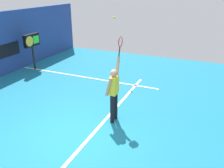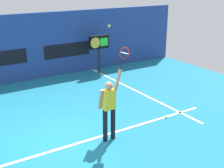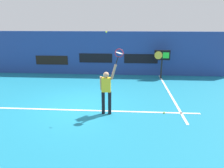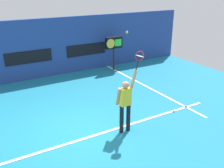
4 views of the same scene
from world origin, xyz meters
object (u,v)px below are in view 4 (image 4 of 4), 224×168
object	(u,v)px
spare_ball	(174,111)
tennis_racket	(139,57)
tennis_player	(125,102)
tennis_ball	(127,32)
scoreboard_clock	(114,44)

from	to	relation	value
spare_ball	tennis_racket	bearing A→B (deg)	-173.66
tennis_racket	tennis_player	bearing A→B (deg)	179.48
tennis_ball	scoreboard_clock	distance (m)	6.52
spare_ball	tennis_player	bearing A→B (deg)	-175.06
tennis_ball	scoreboard_clock	xyz separation A→B (m)	(2.91, 5.57, -1.73)
tennis_player	scoreboard_clock	distance (m)	6.30
scoreboard_clock	spare_ball	world-z (taller)	scoreboard_clock
tennis_player	tennis_racket	size ratio (longest dim) A/B	3.16
tennis_racket	spare_ball	distance (m)	2.95
scoreboard_clock	spare_ball	distance (m)	5.58
tennis_player	spare_ball	world-z (taller)	tennis_player
tennis_racket	scoreboard_clock	size ratio (longest dim) A/B	0.35
tennis_racket	spare_ball	size ratio (longest dim) A/B	9.22
tennis_player	tennis_racket	distance (m)	1.43
tennis_player	scoreboard_clock	bearing A→B (deg)	62.32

